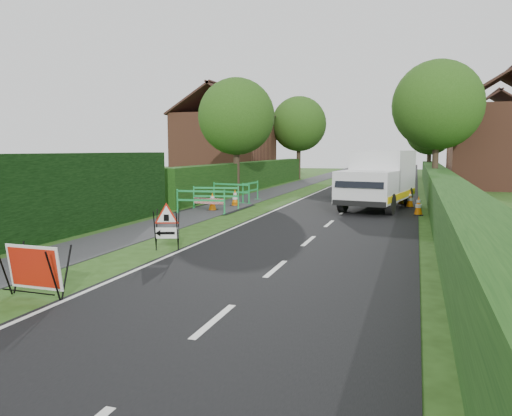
# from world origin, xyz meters

# --- Properties ---
(ground) EXTENTS (120.00, 120.00, 0.00)m
(ground) POSITION_xyz_m (0.00, 0.00, 0.00)
(ground) COLOR #254213
(ground) RESTS_ON ground
(road_surface) EXTENTS (6.00, 90.00, 0.02)m
(road_surface) POSITION_xyz_m (2.50, 35.00, 0.00)
(road_surface) COLOR black
(road_surface) RESTS_ON ground
(footpath) EXTENTS (2.00, 90.00, 0.02)m
(footpath) POSITION_xyz_m (-3.00, 35.00, 0.01)
(footpath) COLOR #2D2D30
(footpath) RESTS_ON ground
(hedge_west_far) EXTENTS (1.00, 24.00, 1.80)m
(hedge_west_far) POSITION_xyz_m (-5.00, 22.00, 0.00)
(hedge_west_far) COLOR #14380F
(hedge_west_far) RESTS_ON ground
(hedge_east) EXTENTS (1.20, 50.00, 1.50)m
(hedge_east) POSITION_xyz_m (6.50, 16.00, 0.00)
(hedge_east) COLOR #14380F
(hedge_east) RESTS_ON ground
(house_west) EXTENTS (7.50, 7.40, 7.88)m
(house_west) POSITION_xyz_m (-10.00, 30.00, 2.90)
(house_west) COLOR brown
(house_west) RESTS_ON ground
(house_east_a) EXTENTS (7.50, 7.40, 7.88)m
(house_east_a) POSITION_xyz_m (11.00, 28.00, 2.90)
(house_east_a) COLOR brown
(house_east_a) RESTS_ON ground
(house_east_b) EXTENTS (7.50, 7.40, 7.88)m
(house_east_b) POSITION_xyz_m (12.00, 42.00, 2.90)
(house_east_b) COLOR brown
(house_east_b) RESTS_ON ground
(tree_nw) EXTENTS (4.40, 4.40, 6.70)m
(tree_nw) POSITION_xyz_m (-4.60, 18.00, 4.48)
(tree_nw) COLOR #2D2116
(tree_nw) RESTS_ON ground
(tree_ne) EXTENTS (5.20, 5.20, 7.79)m
(tree_ne) POSITION_xyz_m (6.40, 22.00, 5.17)
(tree_ne) COLOR #2D2116
(tree_ne) RESTS_ON ground
(tree_fw) EXTENTS (4.80, 4.80, 7.24)m
(tree_fw) POSITION_xyz_m (-4.60, 34.00, 4.83)
(tree_fw) COLOR #2D2116
(tree_fw) RESTS_ON ground
(tree_fe) EXTENTS (4.20, 4.20, 6.33)m
(tree_fe) POSITION_xyz_m (6.40, 38.00, 4.22)
(tree_fe) COLOR #2D2116
(tree_fe) RESTS_ON ground
(red_rect_sign) EXTENTS (1.13, 0.69, 0.94)m
(red_rect_sign) POSITION_xyz_m (-0.98, -2.34, 0.54)
(red_rect_sign) COLOR black
(red_rect_sign) RESTS_ON ground
(triangle_sign) EXTENTS (0.92, 0.92, 1.05)m
(triangle_sign) POSITION_xyz_m (-0.75, 2.06, 0.73)
(triangle_sign) COLOR black
(triangle_sign) RESTS_ON ground
(works_van) EXTENTS (3.14, 5.91, 2.56)m
(works_van) POSITION_xyz_m (3.80, 13.19, 1.36)
(works_van) COLOR silver
(works_van) RESTS_ON ground
(traffic_cone_0) EXTENTS (0.38, 0.38, 0.79)m
(traffic_cone_0) POSITION_xyz_m (5.49, 11.48, 0.39)
(traffic_cone_0) COLOR black
(traffic_cone_0) RESTS_ON ground
(traffic_cone_1) EXTENTS (0.38, 0.38, 0.79)m
(traffic_cone_1) POSITION_xyz_m (5.13, 14.20, 0.39)
(traffic_cone_1) COLOR black
(traffic_cone_1) RESTS_ON ground
(traffic_cone_2) EXTENTS (0.38, 0.38, 0.79)m
(traffic_cone_2) POSITION_xyz_m (4.72, 15.43, 0.39)
(traffic_cone_2) COLOR black
(traffic_cone_2) RESTS_ON ground
(traffic_cone_3) EXTENTS (0.38, 0.38, 0.79)m
(traffic_cone_3) POSITION_xyz_m (-2.93, 10.37, 0.39)
(traffic_cone_3) COLOR black
(traffic_cone_3) RESTS_ON ground
(traffic_cone_4) EXTENTS (0.38, 0.38, 0.79)m
(traffic_cone_4) POSITION_xyz_m (-2.61, 12.32, 0.39)
(traffic_cone_4) COLOR black
(traffic_cone_4) RESTS_ON ground
(ped_barrier_0) EXTENTS (2.09, 0.59, 1.00)m
(ped_barrier_0) POSITION_xyz_m (-2.99, 9.28, 0.63)
(ped_barrier_0) COLOR green
(ped_barrier_0) RESTS_ON ground
(ped_barrier_1) EXTENTS (2.09, 0.80, 1.00)m
(ped_barrier_1) POSITION_xyz_m (-3.08, 11.14, 0.63)
(ped_barrier_1) COLOR green
(ped_barrier_1) RESTS_ON ground
(ped_barrier_2) EXTENTS (2.09, 0.72, 1.00)m
(ped_barrier_2) POSITION_xyz_m (-3.23, 13.44, 0.63)
(ped_barrier_2) COLOR green
(ped_barrier_2) RESTS_ON ground
(ped_barrier_3) EXTENTS (0.47, 2.08, 1.00)m
(ped_barrier_3) POSITION_xyz_m (-2.56, 14.45, 0.63)
(ped_barrier_3) COLOR green
(ped_barrier_3) RESTS_ON ground
(redwhite_plank) EXTENTS (1.49, 0.29, 0.25)m
(redwhite_plank) POSITION_xyz_m (-2.93, 10.00, 0.00)
(redwhite_plank) COLOR red
(redwhite_plank) RESTS_ON ground
(hatchback_car) EXTENTS (1.48, 3.33, 1.11)m
(hatchback_car) POSITION_xyz_m (1.54, 24.83, 0.56)
(hatchback_car) COLOR silver
(hatchback_car) RESTS_ON ground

